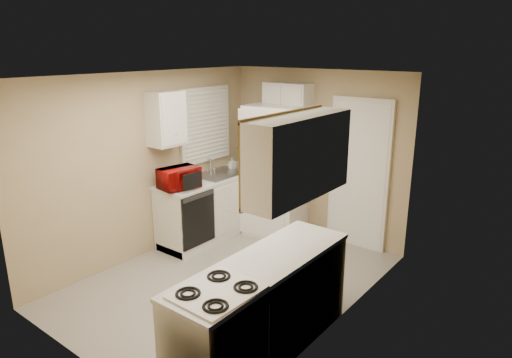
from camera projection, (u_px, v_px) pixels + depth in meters
The scene contains 19 objects.
floor at pixel (230, 280), 5.46m from camera, with size 3.80×3.80×0.00m, color #AEA9A1.
ceiling at pixel (227, 75), 4.79m from camera, with size 3.80×3.80×0.00m, color white.
wall_left at pixel (148, 165), 5.95m from camera, with size 3.80×3.80×0.00m, color tan.
wall_right at pixel (340, 211), 4.30m from camera, with size 3.80×3.80×0.00m, color tan.
wall_back at pixel (316, 154), 6.56m from camera, with size 2.80×2.80×0.00m, color tan.
wall_front at pixel (74, 239), 3.69m from camera, with size 2.80×2.80×0.00m, color tan.
left_counter at pixel (214, 206), 6.67m from camera, with size 0.60×1.80×0.90m, color silver.
dishwasher at pixel (199, 220), 6.03m from camera, with size 0.03×0.58×0.72m, color black.
sink at pixel (220, 177), 6.66m from camera, with size 0.54×0.74×0.16m, color gray.
microwave at pixel (179, 177), 5.95m from camera, with size 0.28×0.50×0.33m, color #840806.
soap_bottle at pixel (232, 163), 6.91m from camera, with size 0.08×0.08×0.18m, color silver.
window_blinds at pixel (206, 125), 6.61m from camera, with size 0.10×0.98×1.08m, color silver.
upper_cabinet_left at pixel (166, 119), 5.86m from camera, with size 0.30×0.45×0.70m, color silver.
refrigerator at pixel (278, 170), 6.66m from camera, with size 0.79×0.76×1.91m, color white.
cabinet_over_fridge at pixel (288, 97), 6.46m from camera, with size 0.70×0.30×0.40m, color silver.
interior_door at pixel (359, 175), 6.17m from camera, with size 0.86×0.06×2.08m, color white.
right_counter at pixel (263, 307), 4.08m from camera, with size 0.60×2.00×0.90m, color silver.
stove at pixel (219, 350), 3.60m from camera, with size 0.51×0.63×0.77m, color white.
upper_cabinet_right at pixel (300, 157), 3.84m from camera, with size 0.30×1.20×0.70m, color silver.
Camera 1 is at (3.26, -3.67, 2.70)m, focal length 32.00 mm.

